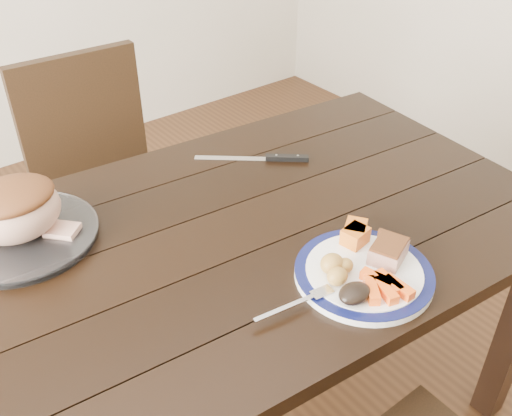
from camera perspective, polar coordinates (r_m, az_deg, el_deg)
dining_table at (r=1.38m, az=-3.15°, el=-5.65°), size 1.68×1.05×0.75m
chair_far at (r=2.00m, az=-14.97°, el=2.72°), size 0.44×0.45×0.93m
dinner_plate at (r=1.22m, az=10.71°, el=-6.51°), size 0.29×0.29×0.02m
plate_rim at (r=1.22m, az=10.75°, el=-6.21°), size 0.29×0.29×0.02m
serving_platter at (r=1.40m, az=-22.29°, el=-2.74°), size 0.33×0.33×0.02m
pork_slice at (r=1.24m, az=13.08°, el=-4.31°), size 0.10×0.09×0.04m
roasted_potatoes at (r=1.18m, az=8.01°, el=-5.97°), size 0.08×0.08×0.04m
carrot_batons at (r=1.17m, az=12.70°, el=-7.61°), size 0.09×0.11×0.02m
pumpkin_wedges at (r=1.28m, az=9.90°, el=-2.51°), size 0.08×0.07×0.04m
dark_mushroom at (r=1.13m, az=9.84°, el=-8.40°), size 0.07×0.05×0.03m
fork at (r=1.13m, az=4.41°, el=-9.37°), size 0.18×0.04×0.00m
roast_joint at (r=1.36m, az=-22.96°, el=-0.29°), size 0.20×0.17×0.13m
cut_slice at (r=1.36m, az=-18.79°, el=-2.17°), size 0.09×0.09×0.02m
carving_knife at (r=1.60m, az=1.70°, el=5.02°), size 0.26×0.22×0.01m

